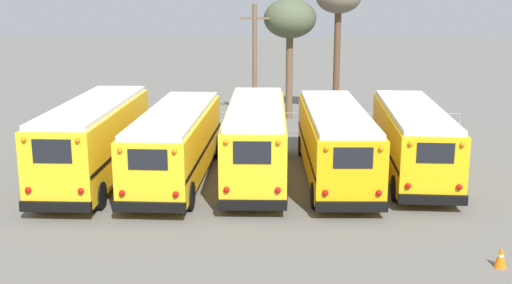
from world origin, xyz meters
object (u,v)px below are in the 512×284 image
Objects in this scene: school_bus_1 at (176,142)px; traffic_cone at (501,257)px; school_bus_2 at (256,139)px; bare_tree_1 at (290,21)px; school_bus_4 at (413,139)px; school_bus_0 at (95,139)px; utility_pole at (255,61)px; bare_tree_0 at (338,1)px; school_bus_3 at (335,141)px.

traffic_cone is (10.67, -8.55, -1.32)m from school_bus_1.
bare_tree_1 is (1.75, 13.27, 4.26)m from school_bus_2.
school_bus_4 is 1.35× the size of bare_tree_1.
school_bus_0 is 14.34m from utility_pole.
bare_tree_0 is (4.61, 12.94, 5.45)m from school_bus_2.
bare_tree_0 reaches higher than school_bus_3.
school_bus_4 is at bearing 93.76° from traffic_cone.
traffic_cone is (7.69, -21.04, -3.35)m from utility_pole.
school_bus_4 reaches higher than traffic_cone.
traffic_cone is (14.02, -8.31, -1.49)m from school_bus_0.
school_bus_1 is 1.23× the size of bare_tree_0.
bare_tree_0 reaches higher than school_bus_2.
school_bus_4 is (13.40, 1.10, -0.18)m from school_bus_0.
school_bus_2 is at bearing 3.69° from school_bus_0.
bare_tree_0 is at bearing 58.75° from school_bus_1.
school_bus_0 reaches higher than traffic_cone.
bare_tree_1 reaches higher than traffic_cone.
school_bus_2 is 12.46m from utility_pole.
traffic_cone is (5.57, -22.01, -5.68)m from bare_tree_1.
utility_pole is 22.65m from traffic_cone.
school_bus_2 reaches higher than school_bus_1.
school_bus_1 is 15.04m from bare_tree_1.
school_bus_3 is 1.48× the size of utility_pole.
school_bus_2 reaches higher than school_bus_3.
utility_pole is at bearing 110.07° from traffic_cone.
school_bus_3 is at bearing 3.48° from school_bus_0.
school_bus_4 is 1.41× the size of utility_pole.
bare_tree_0 reaches higher than traffic_cone.
bare_tree_1 is at bearing 82.51° from school_bus_2.
school_bus_0 is 0.95× the size of school_bus_1.
school_bus_2 is 0.95× the size of school_bus_3.
school_bus_2 is 6.73m from school_bus_4.
school_bus_0 is at bearing -130.24° from bare_tree_0.
traffic_cone is at bearing -66.02° from school_bus_3.
school_bus_0 is 6.72m from school_bus_2.
school_bus_2 is (6.70, 0.43, -0.07)m from school_bus_0.
school_bus_1 is 1.42× the size of bare_tree_1.
school_bus_0 is 1.16× the size of bare_tree_0.
school_bus_0 reaches higher than school_bus_1.
school_bus_2 is 11.49m from traffic_cone.
school_bus_0 is 16.64m from bare_tree_1.
school_bus_2 reaches higher than school_bus_4.
bare_tree_1 is (-2.87, 0.34, -1.19)m from bare_tree_0.
bare_tree_0 is at bearing 84.35° from school_bus_3.
school_bus_0 is 0.99× the size of school_bus_2.
bare_tree_0 is at bearing 97.12° from traffic_cone.
school_bus_0 is at bearing -121.65° from bare_tree_1.
bare_tree_0 is at bearing 7.27° from utility_pole.
school_bus_1 is 10.09m from school_bus_4.
bare_tree_1 is at bearing 104.21° from traffic_cone.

